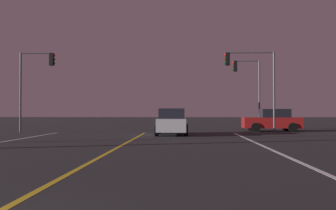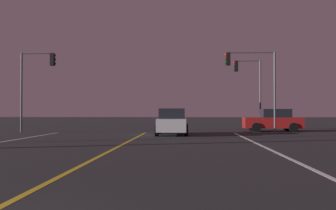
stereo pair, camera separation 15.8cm
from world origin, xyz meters
name	(u,v)px [view 1 (the left image)]	position (x,y,z in m)	size (l,w,h in m)	color
lane_edge_right	(295,160)	(6.24, 9.12, 0.00)	(0.16, 30.24, 0.01)	silver
lane_center_divider	(96,159)	(0.00, 9.12, 0.00)	(0.16, 30.24, 0.01)	gold
car_ahead_far	(172,122)	(1.99, 22.01, 0.82)	(2.02, 4.30, 1.70)	black
car_crossing_side	(272,121)	(9.45, 26.89, 0.82)	(4.30, 2.02, 1.70)	black
traffic_light_near_right	(250,73)	(7.46, 24.74, 4.27)	(3.58, 0.36, 5.74)	#4C4C51
traffic_light_near_left	(36,74)	(-7.95, 24.74, 4.25)	(2.61, 0.36, 5.79)	#4C4C51
traffic_light_far_right	(247,79)	(8.09, 30.24, 4.28)	(2.34, 0.36, 5.86)	#4C4C51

